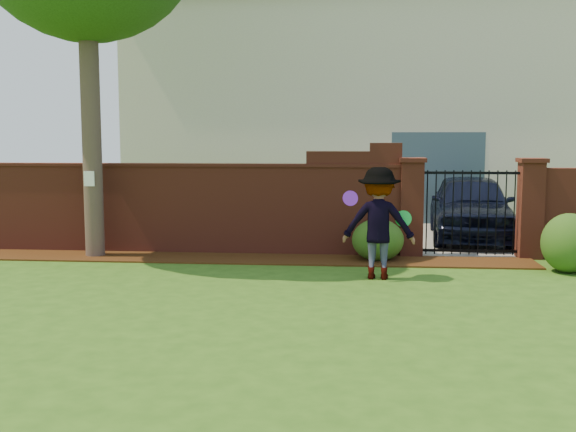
# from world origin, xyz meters

# --- Properties ---
(ground) EXTENTS (80.00, 80.00, 0.01)m
(ground) POSITION_xyz_m (0.00, 0.00, -0.01)
(ground) COLOR #2E5816
(ground) RESTS_ON ground
(mulch_bed) EXTENTS (11.10, 1.08, 0.03)m
(mulch_bed) POSITION_xyz_m (-0.95, 3.34, 0.01)
(mulch_bed) COLOR #331A09
(mulch_bed) RESTS_ON ground
(brick_wall) EXTENTS (8.70, 0.31, 2.16)m
(brick_wall) POSITION_xyz_m (-2.01, 4.00, 0.93)
(brick_wall) COLOR maroon
(brick_wall) RESTS_ON ground
(pillar_left) EXTENTS (0.50, 0.50, 1.88)m
(pillar_left) POSITION_xyz_m (2.40, 4.00, 0.96)
(pillar_left) COLOR maroon
(pillar_left) RESTS_ON ground
(pillar_right) EXTENTS (0.50, 0.50, 1.88)m
(pillar_right) POSITION_xyz_m (4.60, 4.00, 0.96)
(pillar_right) COLOR maroon
(pillar_right) RESTS_ON ground
(iron_gate) EXTENTS (1.78, 0.03, 1.60)m
(iron_gate) POSITION_xyz_m (3.50, 4.00, 0.85)
(iron_gate) COLOR black
(iron_gate) RESTS_ON ground
(driveway) EXTENTS (3.20, 8.00, 0.01)m
(driveway) POSITION_xyz_m (3.50, 8.00, 0.01)
(driveway) COLOR gray
(driveway) RESTS_ON ground
(house) EXTENTS (12.40, 6.40, 6.30)m
(house) POSITION_xyz_m (1.00, 12.00, 3.16)
(house) COLOR beige
(house) RESTS_ON ground
(car) EXTENTS (2.11, 4.43, 1.46)m
(car) POSITION_xyz_m (3.90, 6.14, 0.73)
(car) COLOR black
(car) RESTS_ON ground
(paper_notice) EXTENTS (0.20, 0.01, 0.28)m
(paper_notice) POSITION_xyz_m (-3.60, 3.21, 1.50)
(paper_notice) COLOR white
(paper_notice) RESTS_ON tree
(shrub_left) EXTENTS (0.95, 0.95, 0.78)m
(shrub_left) POSITION_xyz_m (1.75, 3.43, 0.39)
(shrub_left) COLOR #1D4A16
(shrub_left) RESTS_ON ground
(shrub_middle) EXTENTS (0.91, 0.91, 1.00)m
(shrub_middle) POSITION_xyz_m (4.91, 2.63, 0.50)
(shrub_middle) COLOR #1D4A16
(shrub_middle) RESTS_ON ground
(man) EXTENTS (1.22, 0.77, 1.79)m
(man) POSITION_xyz_m (1.69, 1.82, 0.90)
(man) COLOR gray
(man) RESTS_ON ground
(frisbee_purple) EXTENTS (0.25, 0.12, 0.24)m
(frisbee_purple) POSITION_xyz_m (1.24, 1.55, 1.32)
(frisbee_purple) COLOR purple
(frisbee_purple) RESTS_ON man
(frisbee_green) EXTENTS (0.27, 0.09, 0.26)m
(frisbee_green) POSITION_xyz_m (2.08, 1.80, 0.98)
(frisbee_green) COLOR green
(frisbee_green) RESTS_ON man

